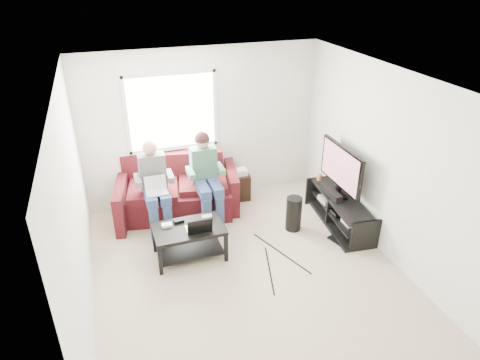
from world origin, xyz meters
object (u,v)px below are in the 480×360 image
tv_stand (339,212)px  subwoofer (294,214)px  end_table (240,185)px  coffee_table (189,235)px  sofa (178,193)px  tv (341,168)px

tv_stand → subwoofer: subwoofer is taller
subwoofer → end_table: 1.28m
coffee_table → end_table: bearing=48.4°
sofa → coffee_table: (-0.10, -1.27, 0.02)m
subwoofer → tv: bearing=-0.8°
coffee_table → end_table: (1.21, 1.36, -0.11)m
sofa → end_table: (1.11, 0.09, -0.09)m
coffee_table → tv: bearing=3.8°
end_table → tv_stand: bearing=-46.8°
tv_stand → end_table: (-1.22, 1.30, 0.03)m
sofa → subwoofer: size_ratio=3.91×
sofa → tv: 2.65m
subwoofer → tv_stand: bearing=-8.4°
tv_stand → subwoofer: bearing=171.6°
coffee_table → subwoofer: size_ratio=1.78×
tv → end_table: bearing=135.5°
tv_stand → end_table: 1.78m
sofa → coffee_table: sofa is taller
coffee_table → tv_stand: bearing=1.5°
coffee_table → subwoofer: (1.69, 0.17, -0.08)m
coffee_table → end_table: 1.82m
sofa → subwoofer: bearing=-34.6°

